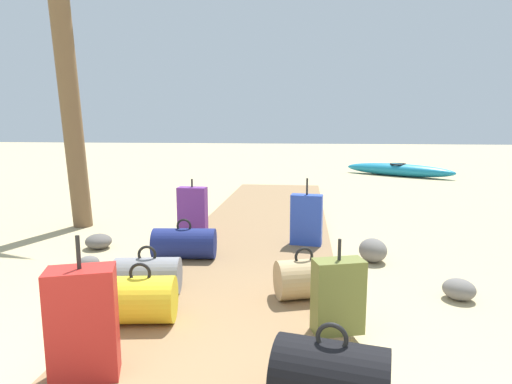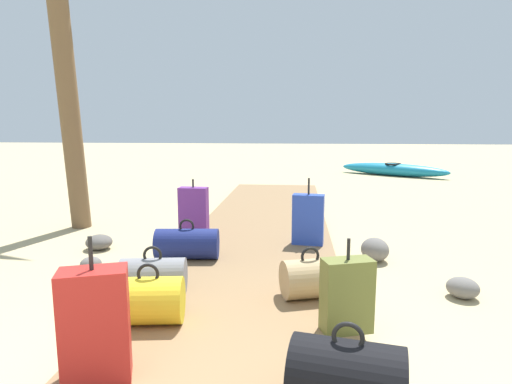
{
  "view_description": "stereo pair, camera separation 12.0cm",
  "coord_description": "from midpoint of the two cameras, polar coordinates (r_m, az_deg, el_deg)",
  "views": [
    {
      "loc": [
        0.59,
        -1.15,
        1.54
      ],
      "look_at": [
        -0.12,
        5.02,
        0.55
      ],
      "focal_mm": 29.73,
      "sensor_mm": 36.0,
      "label": 1
    },
    {
      "loc": [
        0.48,
        -1.17,
        1.54
      ],
      "look_at": [
        -0.12,
        5.02,
        0.55
      ],
      "focal_mm": 29.73,
      "sensor_mm": 36.0,
      "label": 2
    }
  ],
  "objects": [
    {
      "name": "ground_plane",
      "position": [
        5.08,
        -0.83,
        -8.6
      ],
      "size": [
        60.0,
        60.0,
        0.0
      ],
      "primitive_type": "plane",
      "color": "tan"
    },
    {
      "name": "boardwalk",
      "position": [
        5.94,
        0.14,
        -5.57
      ],
      "size": [
        1.87,
        9.13,
        0.08
      ],
      "primitive_type": "cube",
      "color": "olive",
      "rests_on": "ground"
    },
    {
      "name": "suitcase_olive",
      "position": [
        3.14,
        11.03,
        -13.5
      ],
      "size": [
        0.39,
        0.27,
        0.68
      ],
      "color": "olive",
      "rests_on": "boardwalk"
    },
    {
      "name": "duffel_bag_navy",
      "position": [
        4.75,
        -9.97,
        -6.87
      ],
      "size": [
        0.71,
        0.4,
        0.45
      ],
      "color": "navy",
      "rests_on": "boardwalk"
    },
    {
      "name": "duffel_bag_tan",
      "position": [
        3.7,
        6.3,
        -11.45
      ],
      "size": [
        0.54,
        0.46,
        0.44
      ],
      "color": "tan",
      "rests_on": "boardwalk"
    },
    {
      "name": "duffel_bag_grey",
      "position": [
        3.86,
        -14.53,
        -10.9
      ],
      "size": [
        0.59,
        0.39,
        0.43
      ],
      "color": "slate",
      "rests_on": "boardwalk"
    },
    {
      "name": "suitcase_red",
      "position": [
        2.7,
        -22.06,
        -16.3
      ],
      "size": [
        0.42,
        0.32,
        0.85
      ],
      "color": "red",
      "rests_on": "boardwalk"
    },
    {
      "name": "suitcase_purple",
      "position": [
        5.56,
        -8.99,
        -2.76
      ],
      "size": [
        0.37,
        0.18,
        0.77
      ],
      "color": "#6B2D84",
      "rests_on": "boardwalk"
    },
    {
      "name": "suitcase_blue",
      "position": [
        5.24,
        6.38,
        -3.68
      ],
      "size": [
        0.4,
        0.22,
        0.82
      ],
      "color": "#2847B7",
      "rests_on": "boardwalk"
    },
    {
      "name": "duffel_bag_yellow",
      "position": [
        3.34,
        -15.21,
        -13.87
      ],
      "size": [
        0.54,
        0.41,
        0.46
      ],
      "color": "gold",
      "rests_on": "boardwalk"
    },
    {
      "name": "duffel_bag_black",
      "position": [
        2.37,
        10.55,
        -23.4
      ],
      "size": [
        0.63,
        0.49,
        0.5
      ],
      "color": "black",
      "rests_on": "boardwalk"
    },
    {
      "name": "kayak",
      "position": [
        13.56,
        17.69,
        2.91
      ],
      "size": [
        3.12,
        2.27,
        0.38
      ],
      "color": "teal",
      "rests_on": "ground"
    },
    {
      "name": "rock_right_far",
      "position": [
        5.04,
        15.05,
        -7.49
      ],
      "size": [
        0.34,
        0.39,
        0.27
      ],
      "primitive_type": "ellipsoid",
      "rotation": [
        0.0,
        0.0,
        1.67
      ],
      "color": "slate",
      "rests_on": "ground"
    },
    {
      "name": "rock_right_near",
      "position": [
        4.29,
        25.33,
        -11.57
      ],
      "size": [
        0.37,
        0.36,
        0.19
      ],
      "primitive_type": "ellipsoid",
      "rotation": [
        0.0,
        0.0,
        1.03
      ],
      "color": "slate",
      "rests_on": "ground"
    },
    {
      "name": "rock_left_near",
      "position": [
        4.92,
        -21.99,
        -8.95
      ],
      "size": [
        0.29,
        0.29,
        0.15
      ],
      "primitive_type": "ellipsoid",
      "rotation": [
        0.0,
        0.0,
        2.14
      ],
      "color": "slate",
      "rests_on": "ground"
    },
    {
      "name": "rock_left_mid",
      "position": [
        5.69,
        -20.93,
        -6.31
      ],
      "size": [
        0.46,
        0.46,
        0.18
      ],
      "primitive_type": "ellipsoid",
      "rotation": [
        0.0,
        0.0,
        2.33
      ],
      "color": "#5B5651",
      "rests_on": "ground"
    }
  ]
}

